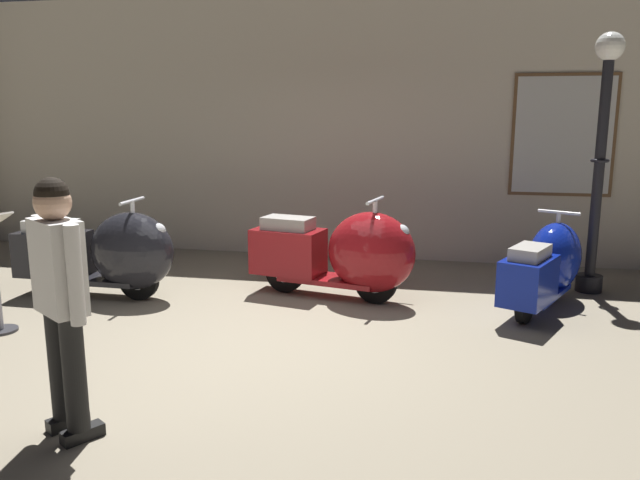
{
  "coord_description": "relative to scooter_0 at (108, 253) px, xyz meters",
  "views": [
    {
      "loc": [
        1.53,
        -4.9,
        1.96
      ],
      "look_at": [
        0.25,
        1.46,
        0.61
      ],
      "focal_mm": 35.17,
      "sensor_mm": 36.0,
      "label": 1
    }
  ],
  "objects": [
    {
      "name": "showroom_back_wall",
      "position": [
        1.76,
        2.48,
        1.24
      ],
      "size": [
        18.0,
        0.63,
        3.46
      ],
      "color": "#BCB29E",
      "rests_on": "ground"
    },
    {
      "name": "visitor_0",
      "position": [
        1.26,
        -2.69,
        0.43
      ],
      "size": [
        0.46,
        0.39,
        1.59
      ],
      "rotation": [
        0.0,
        0.0,
        0.98
      ],
      "color": "black",
      "rests_on": "ground"
    },
    {
      "name": "scooter_0",
      "position": [
        0.0,
        0.0,
        0.0
      ],
      "size": [
        1.75,
        0.57,
        1.07
      ],
      "rotation": [
        0.0,
        0.0,
        -0.01
      ],
      "color": "black",
      "rests_on": "ground"
    },
    {
      "name": "scooter_1",
      "position": [
        2.46,
        0.44,
        0.01
      ],
      "size": [
        1.85,
        0.86,
        1.09
      ],
      "rotation": [
        0.0,
        0.0,
        -0.21
      ],
      "color": "black",
      "rests_on": "ground"
    },
    {
      "name": "lamppost",
      "position": [
        5.05,
        1.27,
        1.06
      ],
      "size": [
        0.29,
        0.29,
        2.75
      ],
      "color": "black",
      "rests_on": "ground"
    },
    {
      "name": "ground_plane",
      "position": [
        1.93,
        -0.95,
        -0.49
      ],
      "size": [
        60.0,
        60.0,
        0.0
      ],
      "primitive_type": "plane",
      "color": "gray"
    },
    {
      "name": "scooter_2",
      "position": [
        4.49,
        0.59,
        -0.05
      ],
      "size": [
        1.05,
        1.6,
        0.95
      ],
      "rotation": [
        0.0,
        0.0,
        1.14
      ],
      "color": "black",
      "rests_on": "ground"
    }
  ]
}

